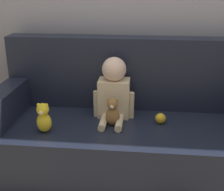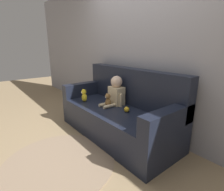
# 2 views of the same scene
# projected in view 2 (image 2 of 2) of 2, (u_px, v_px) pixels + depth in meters

# --- Properties ---
(ground_plane) EXTENTS (12.00, 12.00, 0.00)m
(ground_plane) POSITION_uv_depth(u_px,v_px,m) (115.00, 134.00, 2.72)
(ground_plane) COLOR #9E8460
(wall_back) EXTENTS (8.00, 0.05, 2.60)m
(wall_back) POSITION_uv_depth(u_px,v_px,m) (141.00, 48.00, 2.67)
(wall_back) COLOR #93939E
(wall_back) RESTS_ON ground_plane
(couch) EXTENTS (1.95, 0.82, 1.00)m
(couch) POSITION_uv_depth(u_px,v_px,m) (119.00, 113.00, 2.67)
(couch) COLOR black
(couch) RESTS_ON ground_plane
(person_baby) EXTENTS (0.30, 0.38, 0.45)m
(person_baby) POSITION_uv_depth(u_px,v_px,m) (116.00, 92.00, 2.70)
(person_baby) COLOR beige
(person_baby) RESTS_ON couch
(teddy_bear_brown) EXTENTS (0.10, 0.09, 0.20)m
(teddy_bear_brown) POSITION_uv_depth(u_px,v_px,m) (108.00, 100.00, 2.62)
(teddy_bear_brown) COLOR olive
(teddy_bear_brown) RESTS_ON couch
(plush_toy_side) EXTENTS (0.10, 0.10, 0.21)m
(plush_toy_side) POSITION_uv_depth(u_px,v_px,m) (84.00, 96.00, 2.87)
(plush_toy_side) COLOR yellow
(plush_toy_side) RESTS_ON couch
(toy_ball) EXTENTS (0.08, 0.08, 0.08)m
(toy_ball) POSITION_uv_depth(u_px,v_px,m) (127.00, 109.00, 2.43)
(toy_ball) COLOR gold
(toy_ball) RESTS_ON couch
(floor_rug) EXTENTS (1.30, 1.30, 0.01)m
(floor_rug) POSITION_uv_depth(u_px,v_px,m) (59.00, 162.00, 2.06)
(floor_rug) COLOR gray
(floor_rug) RESTS_ON ground_plane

